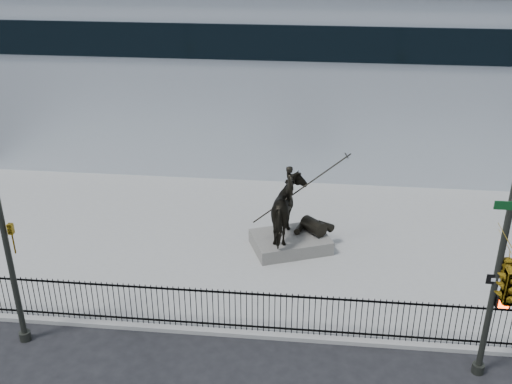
# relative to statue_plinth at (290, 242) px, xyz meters

# --- Properties ---
(ground) EXTENTS (120.00, 120.00, 0.00)m
(ground) POSITION_rel_statue_plinth_xyz_m (-1.09, -6.56, -0.42)
(ground) COLOR black
(ground) RESTS_ON ground
(plaza) EXTENTS (30.00, 12.00, 0.15)m
(plaza) POSITION_rel_statue_plinth_xyz_m (-1.09, 0.44, -0.35)
(plaza) COLOR #9A9997
(plaza) RESTS_ON ground
(building) EXTENTS (44.00, 14.00, 9.00)m
(building) POSITION_rel_statue_plinth_xyz_m (-1.09, 13.44, 4.08)
(building) COLOR silver
(building) RESTS_ON ground
(picket_fence) EXTENTS (22.10, 0.10, 1.50)m
(picket_fence) POSITION_rel_statue_plinth_xyz_m (-1.09, -5.31, 0.48)
(picket_fence) COLOR black
(picket_fence) RESTS_ON plaza
(statue_plinth) EXTENTS (3.46, 2.94, 0.55)m
(statue_plinth) POSITION_rel_statue_plinth_xyz_m (0.00, 0.00, 0.00)
(statue_plinth) COLOR #5E5C56
(statue_plinth) RESTS_ON plaza
(equestrian_statue) EXTENTS (3.50, 2.88, 3.17)m
(equestrian_statue) POSITION_rel_statue_plinth_xyz_m (0.05, 0.02, 1.42)
(equestrian_statue) COLOR black
(equestrian_statue) RESTS_ON statue_plinth
(traffic_signal_right) EXTENTS (2.17, 6.86, 7.00)m
(traffic_signal_right) POSITION_rel_statue_plinth_xyz_m (5.37, -8.57, 4.43)
(traffic_signal_right) COLOR #262823
(traffic_signal_right) RESTS_ON ground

